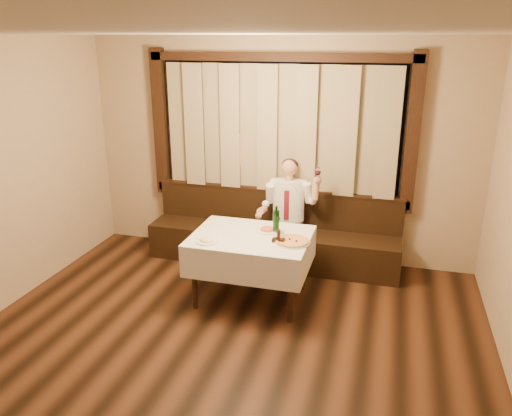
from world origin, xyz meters
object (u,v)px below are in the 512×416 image
(banquette, at_px, (273,238))
(green_bottle, at_px, (276,221))
(dining_table, at_px, (251,244))
(pasta_cream, at_px, (207,239))
(pizza, at_px, (292,241))
(seated_man, at_px, (288,206))
(pasta_red, at_px, (268,228))
(cruet_caddy, at_px, (279,238))

(banquette, relative_size, green_bottle, 10.22)
(banquette, relative_size, dining_table, 2.52)
(pasta_cream, height_order, green_bottle, green_bottle)
(pizza, relative_size, pasta_cream, 1.58)
(banquette, relative_size, seated_man, 2.33)
(banquette, xyz_separation_m, dining_table, (0.00, -1.02, 0.34))
(pizza, height_order, pasta_cream, pasta_cream)
(banquette, relative_size, pasta_cream, 13.71)
(pasta_red, relative_size, seated_man, 0.19)
(banquette, xyz_separation_m, pasta_cream, (-0.39, -1.32, 0.48))
(banquette, height_order, pasta_cream, banquette)
(pizza, relative_size, green_bottle, 1.18)
(dining_table, bearing_deg, cruet_caddy, -18.43)
(banquette, bearing_deg, pizza, -66.98)
(green_bottle, relative_size, seated_man, 0.23)
(pasta_red, bearing_deg, green_bottle, -12.62)
(pasta_cream, xyz_separation_m, green_bottle, (0.64, 0.44, 0.10))
(seated_man, bearing_deg, dining_table, -102.26)
(pizza, distance_m, green_bottle, 0.34)
(cruet_caddy, bearing_deg, pizza, 15.06)
(green_bottle, height_order, cruet_caddy, green_bottle)
(cruet_caddy, bearing_deg, seated_man, 101.22)
(dining_table, height_order, pizza, pizza)
(pasta_red, distance_m, green_bottle, 0.14)
(pizza, distance_m, pasta_red, 0.41)
(green_bottle, height_order, seated_man, seated_man)
(cruet_caddy, distance_m, seated_man, 1.05)
(dining_table, xyz_separation_m, green_bottle, (0.24, 0.14, 0.24))
(banquette, bearing_deg, pasta_cream, -106.56)
(seated_man, bearing_deg, banquette, 156.44)
(banquette, height_order, dining_table, banquette)
(green_bottle, bearing_deg, banquette, 105.39)
(pasta_red, height_order, seated_man, seated_man)
(green_bottle, bearing_deg, pasta_red, 167.38)
(pasta_red, distance_m, pasta_cream, 0.71)
(dining_table, height_order, green_bottle, green_bottle)
(pasta_red, relative_size, cruet_caddy, 1.91)
(cruet_caddy, relative_size, seated_man, 0.10)
(pizza, relative_size, cruet_caddy, 2.68)
(dining_table, bearing_deg, pasta_cream, -142.69)
(dining_table, xyz_separation_m, pasta_red, (0.14, 0.17, 0.14))
(green_bottle, bearing_deg, dining_table, -149.30)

